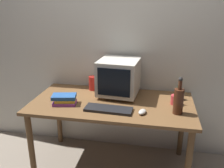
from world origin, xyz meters
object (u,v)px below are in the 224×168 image
bottle_short (178,94)px  book_stack (65,100)px  crt_monitor (119,77)px  bottle_tall (179,100)px  metal_canister (93,83)px  computer_mouse (142,112)px  keyboard (108,109)px  mug (175,100)px

bottle_short → book_stack: bottle_short is taller
crt_monitor → bottle_tall: (0.56, -0.31, -0.07)m
crt_monitor → metal_canister: crt_monitor is taller
computer_mouse → book_stack: 0.73m
computer_mouse → bottle_short: 0.50m
computer_mouse → crt_monitor: bearing=141.8°
keyboard → bottle_short: size_ratio=2.68×
computer_mouse → metal_canister: bearing=155.9°
computer_mouse → book_stack: book_stack is taller
bottle_short → mug: (-0.03, -0.13, -0.01)m
crt_monitor → metal_canister: size_ratio=2.78×
computer_mouse → bottle_tall: (0.30, 0.07, 0.10)m
crt_monitor → bottle_short: (0.59, 0.01, -0.14)m
bottle_tall → book_stack: bearing=179.9°
metal_canister → computer_mouse: bearing=-40.5°
bottle_short → bottle_tall: bearing=-94.0°
bottle_short → book_stack: (-1.04, -0.32, -0.01)m
crt_monitor → keyboard: (-0.03, -0.37, -0.18)m
keyboard → bottle_short: bearing=34.4°
bottle_tall → mug: size_ratio=2.71×
crt_monitor → computer_mouse: crt_monitor is taller
book_stack → crt_monitor: bearing=33.9°
book_stack → mug: size_ratio=2.01×
bottle_tall → metal_canister: size_ratio=2.17×
keyboard → crt_monitor: bearing=88.2°
keyboard → metal_canister: (-0.27, 0.47, 0.06)m
keyboard → book_stack: size_ratio=1.74×
computer_mouse → metal_canister: (-0.56, 0.48, 0.06)m
bottle_short → metal_canister: bottle_short is taller
keyboard → metal_canister: size_ratio=2.80×
crt_monitor → bottle_tall: 0.65m
book_stack → metal_canister: size_ratio=1.61×
crt_monitor → keyboard: size_ratio=0.99×
mug → metal_canister: size_ratio=0.80×
bottle_short → computer_mouse: bearing=-129.6°
bottle_short → book_stack: bearing=-163.1°
keyboard → computer_mouse: computer_mouse is taller
computer_mouse → metal_canister: metal_canister is taller
bottle_short → mug: size_ratio=1.31×
computer_mouse → book_stack: bearing=-168.9°
mug → book_stack: bearing=-169.5°
crt_monitor → book_stack: crt_monitor is taller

